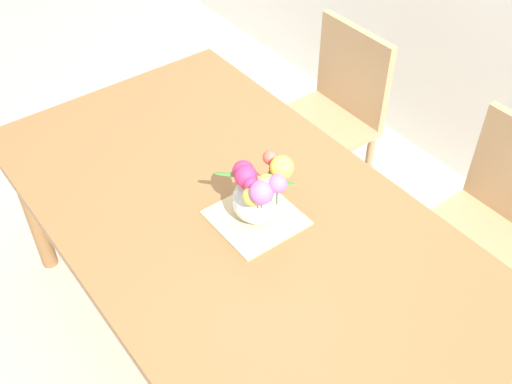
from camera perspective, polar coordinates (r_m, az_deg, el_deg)
name	(u,v)px	position (r m, az deg, el deg)	size (l,w,h in m)	color
ground_plane	(238,338)	(2.61, -1.66, -13.41)	(12.00, 12.00, 0.00)	#B7AD99
dining_table	(234,228)	(2.09, -2.02, -3.37)	(1.87, 1.06, 0.73)	olive
chair_left	(332,110)	(2.88, 7.07, 7.56)	(0.42, 0.42, 0.90)	tan
chair_right	(494,222)	(2.47, 21.20, -2.58)	(0.42, 0.42, 0.90)	tan
placemat	(256,218)	(2.01, 0.00, -2.41)	(0.27, 0.27, 0.01)	#CCB789
flower_vase	(258,191)	(1.91, 0.20, 0.07)	(0.24, 0.22, 0.25)	silver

